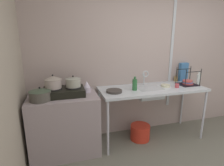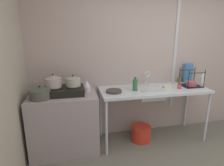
# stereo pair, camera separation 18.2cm
# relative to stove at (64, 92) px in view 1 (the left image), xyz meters

# --- Properties ---
(wall_back) EXTENTS (5.06, 0.10, 2.80)m
(wall_back) POSITION_rel_stove_xyz_m (1.58, 0.38, 0.45)
(wall_back) COLOR #AA9991
(wall_back) RESTS_ON ground
(wall_metal_strip) EXTENTS (0.05, 0.01, 2.24)m
(wall_metal_strip) POSITION_rel_stove_xyz_m (1.92, 0.32, 0.59)
(wall_metal_strip) COLOR silver
(counter_concrete) EXTENTS (0.97, 0.65, 0.90)m
(counter_concrete) POSITION_rel_stove_xyz_m (-0.02, 0.00, -0.50)
(counter_concrete) COLOR gray
(counter_concrete) RESTS_ON ground
(counter_sink) EXTENTS (1.74, 0.65, 0.90)m
(counter_sink) POSITION_rel_stove_xyz_m (1.40, -0.00, -0.11)
(counter_sink) COLOR silver
(counter_sink) RESTS_ON ground
(stove) EXTENTS (0.57, 0.39, 0.12)m
(stove) POSITION_rel_stove_xyz_m (0.00, 0.00, 0.00)
(stove) COLOR black
(stove) RESTS_ON counter_concrete
(pot_on_left_burner) EXTENTS (0.23, 0.23, 0.19)m
(pot_on_left_burner) POSITION_rel_stove_xyz_m (-0.14, -0.00, 0.15)
(pot_on_left_burner) COLOR #A3958D
(pot_on_left_burner) RESTS_ON stove
(pot_on_right_burner) EXTENTS (0.21, 0.21, 0.16)m
(pot_on_right_burner) POSITION_rel_stove_xyz_m (0.14, -0.00, 0.13)
(pot_on_right_burner) COLOR #A0A08F
(pot_on_right_burner) RESTS_ON stove
(pot_beside_stove) EXTENTS (0.28, 0.28, 0.19)m
(pot_beside_stove) POSITION_rel_stove_xyz_m (-0.30, -0.14, 0.03)
(pot_beside_stove) COLOR #48463E
(pot_beside_stove) RESTS_ON counter_concrete
(percolator) EXTENTS (0.11, 0.11, 0.17)m
(percolator) POSITION_rel_stove_xyz_m (0.34, 0.06, 0.03)
(percolator) COLOR silver
(percolator) RESTS_ON counter_concrete
(sink_basin) EXTENTS (0.41, 0.31, 0.16)m
(sink_basin) POSITION_rel_stove_xyz_m (1.35, -0.00, -0.13)
(sink_basin) COLOR silver
(sink_basin) RESTS_ON counter_sink
(faucet) EXTENTS (0.11, 0.07, 0.26)m
(faucet) POSITION_rel_stove_xyz_m (1.33, 0.15, 0.12)
(faucet) COLOR silver
(faucet) RESTS_ON counter_sink
(frying_pan) EXTENTS (0.24, 0.24, 0.04)m
(frying_pan) POSITION_rel_stove_xyz_m (0.73, -0.06, -0.04)
(frying_pan) COLOR #383430
(frying_pan) RESTS_ON counter_sink
(dish_rack) EXTENTS (0.31, 0.28, 0.30)m
(dish_rack) POSITION_rel_stove_xyz_m (2.08, 0.01, -0.01)
(dish_rack) COLOR black
(dish_rack) RESTS_ON counter_sink
(cup_by_rack) EXTENTS (0.07, 0.07, 0.06)m
(cup_by_rack) POSITION_rel_stove_xyz_m (1.80, -0.09, -0.02)
(cup_by_rack) COLOR #BC464E
(cup_by_rack) RESTS_ON counter_sink
(small_bowl_on_drainboard) EXTENTS (0.15, 0.15, 0.04)m
(small_bowl_on_drainboard) POSITION_rel_stove_xyz_m (1.65, 0.00, -0.04)
(small_bowl_on_drainboard) COLOR beige
(small_bowl_on_drainboard) RESTS_ON counter_sink
(bottle_by_sink) EXTENTS (0.08, 0.08, 0.22)m
(bottle_by_sink) POSITION_rel_stove_xyz_m (1.07, -0.04, 0.04)
(bottle_by_sink) COLOR #2C6836
(bottle_by_sink) RESTS_ON counter_sink
(bottle_by_rack) EXTENTS (0.06, 0.06, 0.22)m
(bottle_by_rack) POSITION_rel_stove_xyz_m (2.25, -0.04, 0.04)
(bottle_by_rack) COLOR white
(bottle_by_rack) RESTS_ON counter_sink
(cereal_box) EXTENTS (0.17, 0.08, 0.34)m
(cereal_box) POSITION_rel_stove_xyz_m (2.17, 0.27, 0.11)
(cereal_box) COLOR teal
(cereal_box) RESTS_ON counter_sink
(utensil_jar) EXTENTS (0.06, 0.06, 0.24)m
(utensil_jar) POSITION_rel_stove_xyz_m (2.03, 0.28, -0.00)
(utensil_jar) COLOR olive
(utensil_jar) RESTS_ON counter_sink
(bucket_on_floor) EXTENTS (0.33, 0.33, 0.25)m
(bucket_on_floor) POSITION_rel_stove_xyz_m (1.21, -0.02, -0.82)
(bucket_on_floor) COLOR red
(bucket_on_floor) RESTS_ON ground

